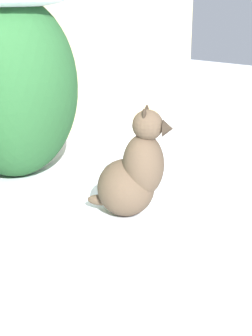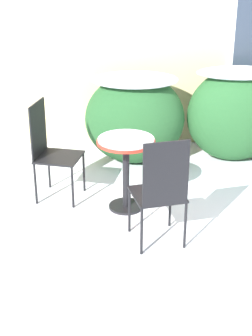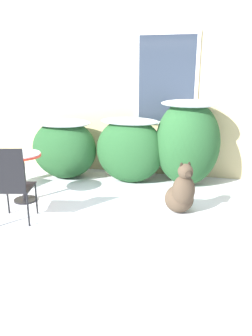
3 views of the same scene
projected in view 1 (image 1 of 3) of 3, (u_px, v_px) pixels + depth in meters
The scene contains 3 objects.
ground_plane at pixel (93, 285), 2.70m from camera, with size 16.00×16.00×0.00m, color white.
shrub_right at pixel (12, 83), 4.08m from camera, with size 1.09×0.98×1.46m.
dog at pixel (133, 175), 3.46m from camera, with size 0.55×0.57×0.76m.
Camera 1 is at (-1.65, -1.69, 1.47)m, focal length 55.00 mm.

